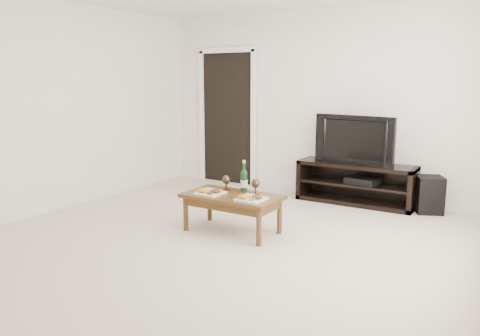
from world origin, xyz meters
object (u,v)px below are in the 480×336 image
television (358,139)px  media_console (355,183)px  coffee_table (232,213)px  subwoofer (429,195)px

television → media_console: bearing=0.0°
television → coffee_table: (-0.75, -1.88, -0.66)m
media_console → coffee_table: size_ratio=1.48×
coffee_table → subwoofer: bearing=49.1°
subwoofer → coffee_table: bearing=-155.6°
television → coffee_table: bearing=-102.1°
subwoofer → coffee_table: (-1.67, -1.93, -0.02)m
subwoofer → television: bearing=158.4°
media_console → television: television is taller
media_console → coffee_table: (-0.75, -1.88, -0.07)m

